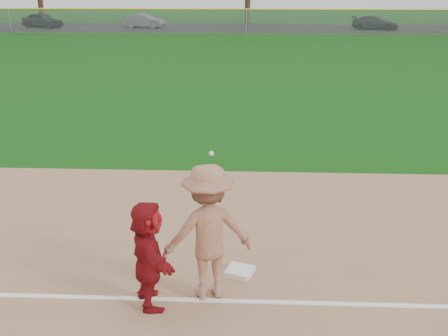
{
  "coord_description": "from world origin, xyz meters",
  "views": [
    {
      "loc": [
        0.46,
        -7.95,
        4.53
      ],
      "look_at": [
        0.0,
        1.5,
        1.3
      ],
      "focal_mm": 45.0,
      "sensor_mm": 36.0,
      "label": 1
    }
  ],
  "objects_px": {
    "first_base": "(240,271)",
    "car_left": "(42,20)",
    "base_runner": "(148,254)",
    "car_mid": "(144,21)",
    "car_right": "(375,23)"
  },
  "relations": [
    {
      "from": "first_base",
      "to": "car_left",
      "type": "distance_m",
      "value": 49.27
    },
    {
      "from": "first_base",
      "to": "base_runner",
      "type": "relative_size",
      "value": 0.25
    },
    {
      "from": "car_mid",
      "to": "car_right",
      "type": "distance_m",
      "value": 21.16
    },
    {
      "from": "base_runner",
      "to": "car_right",
      "type": "relative_size",
      "value": 0.39
    },
    {
      "from": "first_base",
      "to": "car_mid",
      "type": "relative_size",
      "value": 0.11
    },
    {
      "from": "car_left",
      "to": "car_right",
      "type": "xyz_separation_m",
      "value": [
        30.73,
        -0.42,
        -0.09
      ]
    },
    {
      "from": "car_left",
      "to": "car_mid",
      "type": "height_order",
      "value": "car_left"
    },
    {
      "from": "base_runner",
      "to": "first_base",
      "type": "bearing_deg",
      "value": -75.01
    },
    {
      "from": "car_mid",
      "to": "car_left",
      "type": "bearing_deg",
      "value": 102.66
    },
    {
      "from": "first_base",
      "to": "base_runner",
      "type": "distance_m",
      "value": 1.75
    },
    {
      "from": "car_mid",
      "to": "car_right",
      "type": "bearing_deg",
      "value": -80.86
    },
    {
      "from": "car_right",
      "to": "car_left",
      "type": "bearing_deg",
      "value": 109.87
    },
    {
      "from": "car_right",
      "to": "first_base",
      "type": "bearing_deg",
      "value": -173.46
    },
    {
      "from": "first_base",
      "to": "car_right",
      "type": "bearing_deg",
      "value": 75.89
    },
    {
      "from": "base_runner",
      "to": "car_mid",
      "type": "xyz_separation_m",
      "value": [
        -8.6,
        46.46,
        -0.19
      ]
    }
  ]
}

